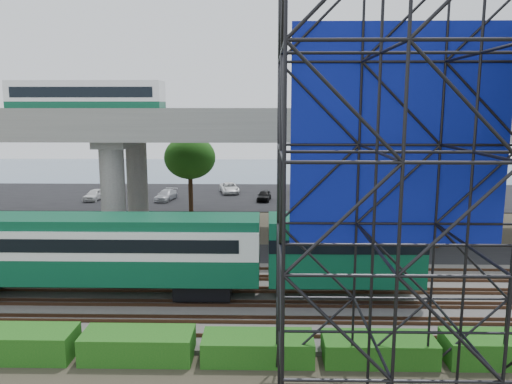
{
  "coord_description": "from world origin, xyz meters",
  "views": [
    {
      "loc": [
        1.31,
        -23.62,
        10.39
      ],
      "look_at": [
        0.72,
        6.0,
        5.32
      ],
      "focal_mm": 35.0,
      "sensor_mm": 36.0,
      "label": 1
    }
  ],
  "objects": [
    {
      "name": "ground",
      "position": [
        0.0,
        0.0,
        0.0
      ],
      "size": [
        140.0,
        140.0,
        0.0
      ],
      "primitive_type": "plane",
      "color": "#474233",
      "rests_on": "ground"
    },
    {
      "name": "ballast_bed",
      "position": [
        0.0,
        2.0,
        0.1
      ],
      "size": [
        90.0,
        12.0,
        0.2
      ],
      "primitive_type": "cube",
      "color": "slate",
      "rests_on": "ground"
    },
    {
      "name": "service_road",
      "position": [
        0.0,
        10.5,
        0.04
      ],
      "size": [
        90.0,
        5.0,
        0.08
      ],
      "primitive_type": "cube",
      "color": "black",
      "rests_on": "ground"
    },
    {
      "name": "parking_lot",
      "position": [
        0.0,
        34.0,
        0.04
      ],
      "size": [
        90.0,
        18.0,
        0.08
      ],
      "primitive_type": "cube",
      "color": "black",
      "rests_on": "ground"
    },
    {
      "name": "harbor_water",
      "position": [
        0.0,
        56.0,
        0.01
      ],
      "size": [
        140.0,
        40.0,
        0.03
      ],
      "primitive_type": "cube",
      "color": "slate",
      "rests_on": "ground"
    },
    {
      "name": "rail_tracks",
      "position": [
        0.0,
        2.0,
        0.28
      ],
      "size": [
        90.0,
        9.52,
        0.16
      ],
      "color": "#472D1E",
      "rests_on": "ballast_bed"
    },
    {
      "name": "commuter_train",
      "position": [
        -6.41,
        2.0,
        2.88
      ],
      "size": [
        29.3,
        3.06,
        4.3
      ],
      "color": "black",
      "rests_on": "rail_tracks"
    },
    {
      "name": "overpass",
      "position": [
        -0.94,
        16.0,
        8.21
      ],
      "size": [
        80.0,
        12.0,
        12.4
      ],
      "color": "#9E9B93",
      "rests_on": "ground"
    },
    {
      "name": "scaffold_tower",
      "position": [
        6.29,
        -7.98,
        7.47
      ],
      "size": [
        9.36,
        6.36,
        15.0
      ],
      "color": "black",
      "rests_on": "ground"
    },
    {
      "name": "hedge_strip",
      "position": [
        1.01,
        -4.3,
        0.56
      ],
      "size": [
        34.6,
        1.8,
        1.2
      ],
      "color": "#155212",
      "rests_on": "ground"
    },
    {
      "name": "trees",
      "position": [
        -4.67,
        16.17,
        5.57
      ],
      "size": [
        40.94,
        16.94,
        7.69
      ],
      "color": "#382314",
      "rests_on": "ground"
    },
    {
      "name": "suv",
      "position": [
        -6.55,
        10.87,
        0.83
      ],
      "size": [
        5.57,
        2.96,
        1.49
      ],
      "primitive_type": "imported",
      "rotation": [
        0.0,
        0.0,
        1.48
      ],
      "color": "black",
      "rests_on": "service_road"
    },
    {
      "name": "parked_cars",
      "position": [
        1.04,
        33.85,
        0.69
      ],
      "size": [
        38.43,
        9.63,
        1.3
      ],
      "color": "white",
      "rests_on": "parking_lot"
    }
  ]
}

